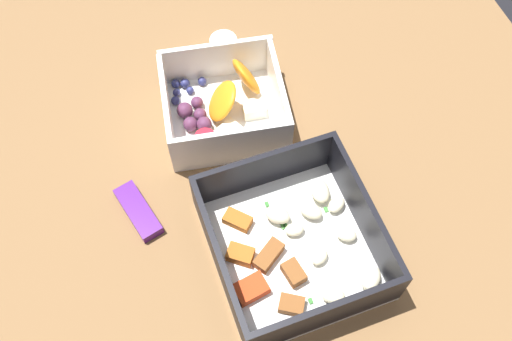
% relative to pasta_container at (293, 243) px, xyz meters
% --- Properties ---
extents(table_surface, '(0.80, 0.80, 0.02)m').
position_rel_pasta_container_xyz_m(table_surface, '(0.10, 0.01, -0.03)').
color(table_surface, brown).
rests_on(table_surface, ground).
extents(pasta_container, '(0.18, 0.17, 0.06)m').
position_rel_pasta_container_xyz_m(pasta_container, '(0.00, 0.00, 0.00)').
color(pasta_container, white).
rests_on(pasta_container, table_surface).
extents(fruit_bowl, '(0.15, 0.15, 0.06)m').
position_rel_pasta_container_xyz_m(fruit_bowl, '(0.19, 0.02, 0.00)').
color(fruit_bowl, white).
rests_on(fruit_bowl, table_surface).
extents(candy_bar, '(0.07, 0.04, 0.01)m').
position_rel_pasta_container_xyz_m(candy_bar, '(0.09, 0.14, -0.01)').
color(candy_bar, '#51197A').
rests_on(candy_bar, table_surface).
extents(paper_cup_liner, '(0.03, 0.03, 0.02)m').
position_rel_pasta_container_xyz_m(paper_cup_liner, '(0.29, -0.01, -0.01)').
color(paper_cup_liner, white).
rests_on(paper_cup_liner, table_surface).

